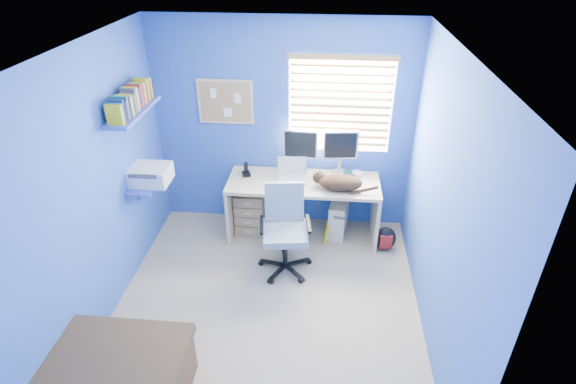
# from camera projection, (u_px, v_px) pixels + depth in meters

# --- Properties ---
(floor) EXTENTS (3.00, 3.20, 0.00)m
(floor) POSITION_uv_depth(u_px,v_px,m) (267.00, 306.00, 4.48)
(floor) COLOR tan
(floor) RESTS_ON ground
(ceiling) EXTENTS (3.00, 3.20, 0.00)m
(ceiling) POSITION_uv_depth(u_px,v_px,m) (259.00, 51.00, 3.21)
(ceiling) COLOR white
(ceiling) RESTS_ON wall_back
(wall_back) EXTENTS (3.00, 0.01, 2.50)m
(wall_back) POSITION_uv_depth(u_px,v_px,m) (283.00, 128.00, 5.22)
(wall_back) COLOR #325CB5
(wall_back) RESTS_ON ground
(wall_front) EXTENTS (3.00, 0.01, 2.50)m
(wall_front) POSITION_uv_depth(u_px,v_px,m) (224.00, 351.00, 2.48)
(wall_front) COLOR #325CB5
(wall_front) RESTS_ON ground
(wall_left) EXTENTS (0.01, 3.20, 2.50)m
(wall_left) POSITION_uv_depth(u_px,v_px,m) (96.00, 191.00, 3.97)
(wall_left) COLOR #325CB5
(wall_left) RESTS_ON ground
(wall_right) EXTENTS (0.01, 3.20, 2.50)m
(wall_right) POSITION_uv_depth(u_px,v_px,m) (442.00, 208.00, 3.73)
(wall_right) COLOR #325CB5
(wall_right) RESTS_ON ground
(desk) EXTENTS (1.75, 0.65, 0.74)m
(desk) POSITION_uv_depth(u_px,v_px,m) (303.00, 209.00, 5.35)
(desk) COLOR tan
(desk) RESTS_ON floor
(laptop) EXTENTS (0.35, 0.29, 0.22)m
(laptop) POSITION_uv_depth(u_px,v_px,m) (292.00, 171.00, 5.14)
(laptop) COLOR silver
(laptop) RESTS_ON desk
(monitor_left) EXTENTS (0.41, 0.15, 0.54)m
(monitor_left) POSITION_uv_depth(u_px,v_px,m) (300.00, 152.00, 5.22)
(monitor_left) COLOR silver
(monitor_left) RESTS_ON desk
(monitor_right) EXTENTS (0.41, 0.16, 0.54)m
(monitor_right) POSITION_uv_depth(u_px,v_px,m) (340.00, 152.00, 5.20)
(monitor_right) COLOR silver
(monitor_right) RESTS_ON desk
(phone) EXTENTS (0.12, 0.13, 0.17)m
(phone) POSITION_uv_depth(u_px,v_px,m) (246.00, 169.00, 5.25)
(phone) COLOR black
(phone) RESTS_ON desk
(mug) EXTENTS (0.10, 0.09, 0.10)m
(mug) POSITION_uv_depth(u_px,v_px,m) (348.00, 175.00, 5.20)
(mug) COLOR #1B6762
(mug) RESTS_ON desk
(cd_spindle) EXTENTS (0.13, 0.13, 0.07)m
(cd_spindle) POSITION_uv_depth(u_px,v_px,m) (357.00, 174.00, 5.23)
(cd_spindle) COLOR silver
(cd_spindle) RESTS_ON desk
(cat) EXTENTS (0.53, 0.38, 0.17)m
(cat) POSITION_uv_depth(u_px,v_px,m) (341.00, 183.00, 4.96)
(cat) COLOR black
(cat) RESTS_ON desk
(tower_pc) EXTENTS (0.25, 0.46, 0.45)m
(tower_pc) POSITION_uv_depth(u_px,v_px,m) (338.00, 217.00, 5.46)
(tower_pc) COLOR beige
(tower_pc) RESTS_ON floor
(drawer_boxes) EXTENTS (0.35, 0.28, 0.54)m
(drawer_boxes) POSITION_uv_depth(u_px,v_px,m) (250.00, 212.00, 5.47)
(drawer_boxes) COLOR tan
(drawer_boxes) RESTS_ON floor
(yellow_book) EXTENTS (0.03, 0.17, 0.24)m
(yellow_book) POSITION_uv_depth(u_px,v_px,m) (326.00, 233.00, 5.35)
(yellow_book) COLOR yellow
(yellow_book) RESTS_ON floor
(backpack) EXTENTS (0.25, 0.20, 0.29)m
(backpack) POSITION_uv_depth(u_px,v_px,m) (385.00, 238.00, 5.22)
(backpack) COLOR black
(backpack) RESTS_ON floor
(bed_corner) EXTENTS (1.04, 0.74, 0.50)m
(bed_corner) POSITION_uv_depth(u_px,v_px,m) (117.00, 379.00, 3.47)
(bed_corner) COLOR #493520
(bed_corner) RESTS_ON floor
(office_chair) EXTENTS (0.63, 0.63, 0.96)m
(office_chair) POSITION_uv_depth(u_px,v_px,m) (285.00, 240.00, 4.83)
(office_chair) COLOR black
(office_chair) RESTS_ON floor
(window_blinds) EXTENTS (1.15, 0.05, 1.10)m
(window_blinds) POSITION_uv_depth(u_px,v_px,m) (340.00, 106.00, 4.99)
(window_blinds) COLOR white
(window_blinds) RESTS_ON ground
(corkboard) EXTENTS (0.64, 0.02, 0.52)m
(corkboard) POSITION_uv_depth(u_px,v_px,m) (226.00, 102.00, 5.10)
(corkboard) COLOR tan
(corkboard) RESTS_ON ground
(wall_shelves) EXTENTS (0.42, 0.90, 1.05)m
(wall_shelves) POSITION_uv_depth(u_px,v_px,m) (140.00, 139.00, 4.50)
(wall_shelves) COLOR #3A4CBD
(wall_shelves) RESTS_ON ground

